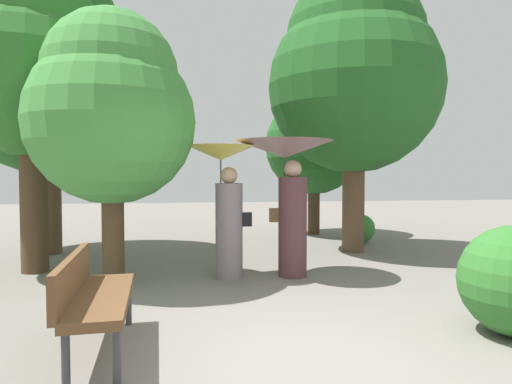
{
  "coord_description": "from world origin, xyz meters",
  "views": [
    {
      "loc": [
        -1.01,
        -3.59,
        1.52
      ],
      "look_at": [
        0.0,
        3.37,
        1.23
      ],
      "focal_mm": 31.48,
      "sensor_mm": 36.0,
      "label": 1
    }
  ],
  "objects": [
    {
      "name": "ground_plane",
      "position": [
        0.0,
        0.0,
        0.0
      ],
      "size": [
        40.0,
        40.0,
        0.0
      ],
      "primitive_type": "plane",
      "color": "slate"
    },
    {
      "name": "person_left",
      "position": [
        -0.52,
        2.88,
        1.24
      ],
      "size": [
        0.99,
        0.99,
        1.92
      ],
      "rotation": [
        0.0,
        0.0,
        1.46
      ],
      "color": "gray",
      "rests_on": "ground"
    },
    {
      "name": "person_right",
      "position": [
        0.38,
        2.84,
        1.49
      ],
      "size": [
        1.43,
        1.43,
        2.0
      ],
      "rotation": [
        0.0,
        0.0,
        1.46
      ],
      "color": "#563338",
      "rests_on": "ground"
    },
    {
      "name": "park_bench",
      "position": [
        -1.84,
        0.31,
        0.51
      ],
      "size": [
        0.6,
        1.53,
        0.83
      ],
      "rotation": [
        0.0,
        0.0,
        1.64
      ],
      "color": "#38383D",
      "rests_on": "ground"
    },
    {
      "name": "tree_near_left",
      "position": [
        -2.07,
        2.75,
        2.42
      ],
      "size": [
        2.26,
        2.26,
        3.73
      ],
      "color": "#4C3823",
      "rests_on": "ground"
    },
    {
      "name": "tree_near_right",
      "position": [
        2.11,
        4.74,
        3.46
      ],
      "size": [
        3.32,
        3.32,
        5.37
      ],
      "color": "brown",
      "rests_on": "ground"
    },
    {
      "name": "tree_mid_left",
      "position": [
        -3.66,
        5.33,
        3.5
      ],
      "size": [
        3.47,
        3.47,
        5.48
      ],
      "color": "brown",
      "rests_on": "ground"
    },
    {
      "name": "tree_mid_right",
      "position": [
        2.02,
        7.27,
        2.41
      ],
      "size": [
        2.43,
        2.43,
        3.78
      ],
      "color": "#42301E",
      "rests_on": "ground"
    },
    {
      "name": "tree_far_back",
      "position": [
        -3.4,
        3.69,
        3.22
      ],
      "size": [
        2.45,
        2.45,
        4.76
      ],
      "color": "#4C3823",
      "rests_on": "ground"
    },
    {
      "name": "bush_path_right",
      "position": [
        2.67,
        5.77,
        0.31
      ],
      "size": [
        0.62,
        0.62,
        0.62
      ],
      "primitive_type": "sphere",
      "color": "#387F33",
      "rests_on": "ground"
    }
  ]
}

